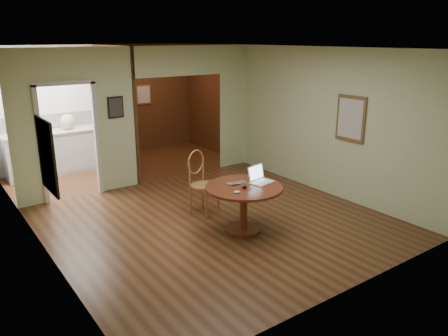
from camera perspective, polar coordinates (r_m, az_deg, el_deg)
floor at (r=7.08m, az=-0.84°, el=-7.10°), size 5.00×5.00×0.00m
room_shell at (r=9.15m, az=-14.54°, el=6.32°), size 5.20×7.50×5.00m
dining_table at (r=6.59m, az=2.58°, el=-3.94°), size 1.16×1.16×0.73m
chair at (r=7.28m, az=-3.02°, el=-1.37°), size 0.59×0.59×1.08m
open_laptop at (r=6.72m, az=4.61°, el=-1.26°), size 0.39×0.36×0.24m
closed_laptop at (r=6.58m, az=1.94°, el=-2.09°), size 0.33×0.23×0.02m
mouse at (r=6.22m, az=1.70°, el=-3.17°), size 0.11×0.08×0.04m
wine_glass at (r=6.41m, az=2.64°, el=-2.25°), size 0.09×0.09×0.10m
pen at (r=6.40m, az=3.53°, el=-2.77°), size 0.12×0.08×0.01m
kitchen_cabinet at (r=10.10m, az=-21.15°, el=1.92°), size 2.06×0.60×0.94m
grocery_bag at (r=10.05m, az=-19.74°, el=5.70°), size 0.39×0.35×0.33m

